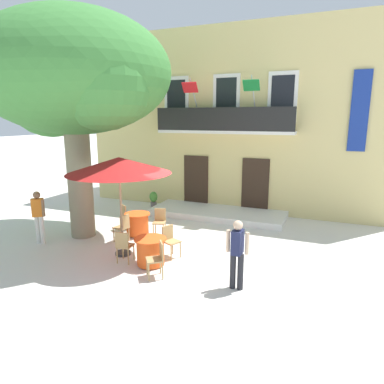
{
  "coord_description": "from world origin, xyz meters",
  "views": [
    {
      "loc": [
        4.29,
        -8.6,
        3.91
      ],
      "look_at": [
        -0.22,
        2.39,
        1.3
      ],
      "focal_mm": 31.78,
      "sensor_mm": 36.0,
      "label": 1
    }
  ],
  "objects_px": {
    "cafe_table_middle": "(151,251)",
    "cafe_chair_middle_1": "(124,245)",
    "cafe_chair_near_tree_2": "(160,220)",
    "cafe_chair_middle_0": "(170,239)",
    "pedestrian_mid_plaza": "(237,251)",
    "cafe_chair_middle_2": "(158,257)",
    "cafe_umbrella": "(119,166)",
    "ground_planter_left": "(153,199)",
    "cafe_chair_near_tree_0": "(127,215)",
    "cafe_table_near_tree": "(138,224)",
    "plane_tree": "(71,79)",
    "cafe_chair_near_tree_1": "(123,226)",
    "pedestrian_near_entrance": "(39,214)"
  },
  "relations": [
    {
      "from": "cafe_chair_near_tree_2",
      "to": "cafe_table_middle",
      "type": "bearing_deg",
      "value": -68.31
    },
    {
      "from": "cafe_umbrella",
      "to": "pedestrian_near_entrance",
      "type": "relative_size",
      "value": 1.71
    },
    {
      "from": "cafe_chair_middle_2",
      "to": "pedestrian_near_entrance",
      "type": "bearing_deg",
      "value": 171.85
    },
    {
      "from": "cafe_chair_near_tree_1",
      "to": "pedestrian_mid_plaza",
      "type": "height_order",
      "value": "pedestrian_mid_plaza"
    },
    {
      "from": "cafe_chair_middle_1",
      "to": "plane_tree",
      "type": "bearing_deg",
      "value": 151.42
    },
    {
      "from": "plane_tree",
      "to": "cafe_chair_near_tree_0",
      "type": "relative_size",
      "value": 7.8
    },
    {
      "from": "cafe_chair_near_tree_0",
      "to": "cafe_chair_middle_0",
      "type": "relative_size",
      "value": 1.0
    },
    {
      "from": "cafe_chair_middle_1",
      "to": "ground_planter_left",
      "type": "height_order",
      "value": "cafe_chair_middle_1"
    },
    {
      "from": "cafe_chair_middle_2",
      "to": "cafe_umbrella",
      "type": "xyz_separation_m",
      "value": [
        -1.61,
        0.88,
        2.08
      ]
    },
    {
      "from": "cafe_table_near_tree",
      "to": "cafe_chair_near_tree_0",
      "type": "height_order",
      "value": "cafe_chair_near_tree_0"
    },
    {
      "from": "cafe_table_near_tree",
      "to": "pedestrian_mid_plaza",
      "type": "relative_size",
      "value": 0.52
    },
    {
      "from": "cafe_table_middle",
      "to": "cafe_chair_middle_1",
      "type": "bearing_deg",
      "value": -168.29
    },
    {
      "from": "cafe_chair_middle_1",
      "to": "cafe_chair_middle_2",
      "type": "xyz_separation_m",
      "value": [
        1.25,
        -0.4,
        0.0
      ]
    },
    {
      "from": "cafe_chair_near_tree_1",
      "to": "pedestrian_mid_plaza",
      "type": "xyz_separation_m",
      "value": [
        4.16,
        -1.59,
        0.41
      ]
    },
    {
      "from": "cafe_chair_near_tree_2",
      "to": "cafe_umbrella",
      "type": "relative_size",
      "value": 0.31
    },
    {
      "from": "cafe_table_near_tree",
      "to": "cafe_chair_near_tree_2",
      "type": "bearing_deg",
      "value": 21.82
    },
    {
      "from": "ground_planter_left",
      "to": "cafe_chair_near_tree_2",
      "type": "bearing_deg",
      "value": -58.06
    },
    {
      "from": "cafe_chair_middle_1",
      "to": "pedestrian_mid_plaza",
      "type": "height_order",
      "value": "pedestrian_mid_plaza"
    },
    {
      "from": "cafe_chair_near_tree_0",
      "to": "cafe_chair_near_tree_2",
      "type": "relative_size",
      "value": 1.0
    },
    {
      "from": "plane_tree",
      "to": "cafe_chair_near_tree_2",
      "type": "xyz_separation_m",
      "value": [
        2.47,
        0.96,
        -4.55
      ]
    },
    {
      "from": "cafe_chair_near_tree_0",
      "to": "cafe_table_middle",
      "type": "relative_size",
      "value": 1.05
    },
    {
      "from": "ground_planter_left",
      "to": "cafe_chair_near_tree_0",
      "type": "bearing_deg",
      "value": -79.25
    },
    {
      "from": "cafe_chair_near_tree_1",
      "to": "cafe_chair_middle_1",
      "type": "xyz_separation_m",
      "value": [
        0.94,
        -1.36,
        0.0
      ]
    },
    {
      "from": "plane_tree",
      "to": "cafe_chair_near_tree_1",
      "type": "height_order",
      "value": "plane_tree"
    },
    {
      "from": "ground_planter_left",
      "to": "cafe_umbrella",
      "type": "bearing_deg",
      "value": -71.03
    },
    {
      "from": "cafe_table_middle",
      "to": "cafe_chair_middle_1",
      "type": "relative_size",
      "value": 0.95
    },
    {
      "from": "cafe_chair_near_tree_2",
      "to": "cafe_chair_middle_2",
      "type": "relative_size",
      "value": 1.0
    },
    {
      "from": "cafe_chair_near_tree_1",
      "to": "cafe_chair_middle_0",
      "type": "height_order",
      "value": "same"
    },
    {
      "from": "cafe_chair_near_tree_0",
      "to": "cafe_chair_middle_0",
      "type": "distance_m",
      "value": 2.95
    },
    {
      "from": "pedestrian_mid_plaza",
      "to": "cafe_table_near_tree",
      "type": "bearing_deg",
      "value": 150.13
    },
    {
      "from": "cafe_chair_middle_1",
      "to": "pedestrian_near_entrance",
      "type": "xyz_separation_m",
      "value": [
        -3.27,
        0.24,
        0.43
      ]
    },
    {
      "from": "cafe_chair_near_tree_0",
      "to": "cafe_table_near_tree",
      "type": "bearing_deg",
      "value": -28.75
    },
    {
      "from": "cafe_chair_near_tree_1",
      "to": "pedestrian_mid_plaza",
      "type": "relative_size",
      "value": 0.55
    },
    {
      "from": "pedestrian_near_entrance",
      "to": "plane_tree",
      "type": "bearing_deg",
      "value": 61.51
    },
    {
      "from": "cafe_chair_near_tree_0",
      "to": "plane_tree",
      "type": "bearing_deg",
      "value": -137.03
    },
    {
      "from": "plane_tree",
      "to": "cafe_chair_near_tree_1",
      "type": "xyz_separation_m",
      "value": [
        1.69,
        -0.07,
        -4.55
      ]
    },
    {
      "from": "plane_tree",
      "to": "pedestrian_mid_plaza",
      "type": "height_order",
      "value": "plane_tree"
    },
    {
      "from": "cafe_umbrella",
      "to": "cafe_chair_middle_0",
      "type": "bearing_deg",
      "value": 16.44
    },
    {
      "from": "cafe_chair_middle_0",
      "to": "pedestrian_mid_plaza",
      "type": "relative_size",
      "value": 0.55
    },
    {
      "from": "cafe_umbrella",
      "to": "pedestrian_near_entrance",
      "type": "height_order",
      "value": "cafe_umbrella"
    },
    {
      "from": "cafe_chair_near_tree_0",
      "to": "cafe_chair_near_tree_1",
      "type": "bearing_deg",
      "value": -62.74
    },
    {
      "from": "cafe_umbrella",
      "to": "cafe_table_near_tree",
      "type": "bearing_deg",
      "value": 106.69
    },
    {
      "from": "cafe_table_near_tree",
      "to": "plane_tree",
      "type": "bearing_deg",
      "value": -159.18
    },
    {
      "from": "cafe_chair_middle_2",
      "to": "cafe_table_middle",
      "type": "bearing_deg",
      "value": 132.63
    },
    {
      "from": "cafe_chair_middle_1",
      "to": "ground_planter_left",
      "type": "distance_m",
      "value": 5.87
    },
    {
      "from": "pedestrian_near_entrance",
      "to": "cafe_chair_middle_1",
      "type": "bearing_deg",
      "value": -4.29
    },
    {
      "from": "cafe_chair_near_tree_1",
      "to": "cafe_umbrella",
      "type": "relative_size",
      "value": 0.31
    },
    {
      "from": "cafe_chair_middle_2",
      "to": "pedestrian_mid_plaza",
      "type": "distance_m",
      "value": 2.02
    },
    {
      "from": "cafe_table_middle",
      "to": "cafe_chair_near_tree_2",
      "type": "bearing_deg",
      "value": 111.69
    },
    {
      "from": "cafe_chair_middle_0",
      "to": "pedestrian_near_entrance",
      "type": "bearing_deg",
      "value": -171.63
    }
  ]
}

